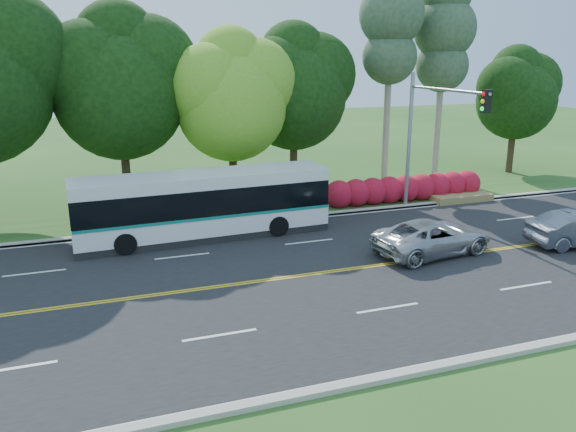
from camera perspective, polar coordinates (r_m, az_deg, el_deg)
name	(u,v)px	position (r m, az deg, el deg)	size (l,w,h in m)	color
ground	(354,269)	(21.62, 6.77, -5.35)	(120.00, 120.00, 0.00)	#28511B
road	(354,269)	(21.62, 6.77, -5.33)	(60.00, 14.00, 0.02)	black
curb_north	(292,217)	(27.85, 0.40, -0.13)	(60.00, 0.30, 0.15)	#A7A397
curb_south	(472,360)	(16.11, 18.17, -13.74)	(60.00, 0.30, 0.15)	#A7A397
grass_verge	(280,208)	(29.54, -0.80, 0.78)	(60.00, 4.00, 0.10)	#28511B
lane_markings	(352,269)	(21.58, 6.55, -5.33)	(57.60, 13.82, 0.00)	gold
tree_row	(166,77)	(30.42, -12.32, 13.63)	(44.70, 9.10, 13.84)	#312015
bougainvillea_hedge	(409,189)	(31.58, 12.17, 2.68)	(9.50, 2.25, 1.50)	#A70D22
traffic_signal	(431,123)	(28.25, 14.32, 9.14)	(0.42, 6.10, 7.00)	gray
transit_bus	(203,206)	(24.94, -8.60, 1.03)	(11.15, 2.91, 2.89)	silver
suv	(432,237)	(23.56, 14.46, -2.08)	(2.32, 5.04, 1.40)	#B6B8BB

